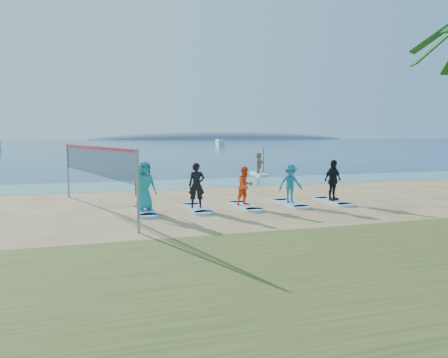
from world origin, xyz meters
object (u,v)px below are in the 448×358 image
object	(u,v)px
paddleboarder	(259,163)
student_3	(290,183)
surfboard_3	(290,203)
boat_offshore_b	(220,145)
surfboard_1	(197,208)
surfboard_4	(332,201)
paddleboard	(259,174)
surfboard_0	(145,211)
student_1	(197,185)
student_4	(333,180)
volleyball_net	(94,161)
surfboard_2	(245,206)
student_2	(245,186)
student_0	(144,186)

from	to	relation	value
paddleboarder	student_3	size ratio (longest dim) A/B	0.94
paddleboarder	surfboard_3	distance (m)	13.95
boat_offshore_b	student_3	size ratio (longest dim) A/B	3.33
paddleboarder	student_3	distance (m)	13.93
surfboard_1	surfboard_4	distance (m)	6.04
paddleboard	surfboard_1	xyz separation A→B (m)	(-8.10, -13.32, -0.01)
surfboard_0	student_1	xyz separation A→B (m)	(2.01, -0.00, 0.91)
student_4	surfboard_3	bearing A→B (deg)	159.67
student_1	volleyball_net	bearing A→B (deg)	179.28
surfboard_0	surfboard_3	distance (m)	6.04
paddleboard	surfboard_4	bearing A→B (deg)	-91.39
paddleboard	student_1	world-z (taller)	student_1
volleyball_net	surfboard_2	distance (m)	6.13
student_1	student_2	distance (m)	2.01
surfboard_3	student_3	bearing A→B (deg)	-90.00
surfboard_1	surfboard_4	world-z (taller)	same
volleyball_net	student_0	world-z (taller)	volleyball_net
surfboard_4	student_2	bearing A→B (deg)	-180.00
student_1	student_2	world-z (taller)	student_1
paddleboarder	student_3	xyz separation A→B (m)	(-4.07, -13.32, 0.01)
boat_offshore_b	student_0	size ratio (longest dim) A/B	2.90
student_1	surfboard_4	xyz separation A→B (m)	(6.04, 0.00, -0.91)
student_0	surfboard_1	distance (m)	2.23
student_0	student_4	size ratio (longest dim) A/B	1.05
paddleboard	surfboard_4	xyz separation A→B (m)	(-2.06, -13.32, -0.01)
student_0	student_1	world-z (taller)	student_0
surfboard_0	surfboard_4	world-z (taller)	same
surfboard_0	surfboard_1	bearing A→B (deg)	0.00
paddleboarder	student_1	bearing A→B (deg)	155.78
student_3	surfboard_4	world-z (taller)	student_3
student_3	student_4	distance (m)	2.01
surfboard_4	surfboard_1	bearing A→B (deg)	180.00
student_0	surfboard_4	distance (m)	8.10
paddleboard	surfboard_1	distance (m)	15.59
paddleboarder	surfboard_0	bearing A→B (deg)	149.88
surfboard_0	student_4	bearing A→B (deg)	-0.00
student_2	student_0	bearing A→B (deg)	162.23
surfboard_0	paddleboard	bearing A→B (deg)	52.80
surfboard_2	student_3	size ratio (longest dim) A/B	1.38
student_1	student_0	bearing A→B (deg)	-167.17
volleyball_net	boat_offshore_b	size ratio (longest dim) A/B	1.66
boat_offshore_b	student_4	xyz separation A→B (m)	(-27.82, -105.66, 0.97)
paddleboarder	student_1	world-z (taller)	student_1
surfboard_0	student_3	bearing A→B (deg)	-0.00
paddleboard	student_3	xyz separation A→B (m)	(-4.07, -13.32, 0.83)
surfboard_1	surfboard_2	world-z (taller)	same
student_1	surfboard_3	xyz separation A→B (m)	(4.02, 0.00, -0.91)
student_2	surfboard_3	bearing A→B (deg)	-17.77
volleyball_net	student_3	world-z (taller)	volleyball_net
surfboard_0	surfboard_2	distance (m)	4.02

